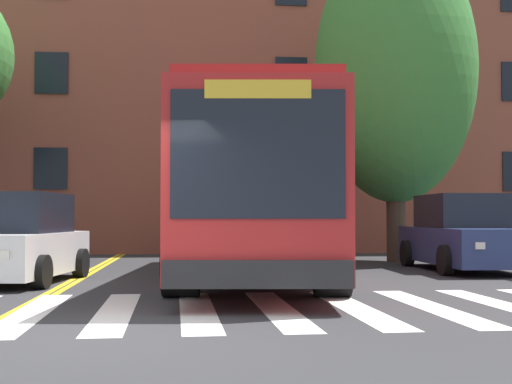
{
  "coord_description": "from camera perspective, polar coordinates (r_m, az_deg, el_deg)",
  "views": [
    {
      "loc": [
        1.07,
        -7.73,
        1.26
      ],
      "look_at": [
        2.37,
        5.95,
        1.74
      ],
      "focal_mm": 50.0,
      "sensor_mm": 36.0,
      "label": 1
    }
  ],
  "objects": [
    {
      "name": "city_bus",
      "position": [
        14.73,
        -0.04,
        -0.01
      ],
      "size": [
        3.55,
        11.65,
        3.27
      ],
      "color": "#B22323",
      "rests_on": "ground"
    },
    {
      "name": "crosswalk",
      "position": [
        9.81,
        -14.37,
        -9.28
      ],
      "size": [
        14.65,
        4.52,
        0.01
      ],
      "color": "white",
      "rests_on": "ground"
    },
    {
      "name": "ground_plane",
      "position": [
        7.9,
        -13.38,
        -11.1
      ],
      "size": [
        120.0,
        120.0,
        0.0
      ],
      "primitive_type": "plane",
      "color": "#303033"
    },
    {
      "name": "car_white_near_lane",
      "position": [
        14.4,
        -18.59,
        -3.75
      ],
      "size": [
        2.4,
        4.06,
        1.72
      ],
      "color": "white",
      "rests_on": "ground"
    },
    {
      "name": "street_tree_curbside_large",
      "position": [
        20.71,
        11.06,
        9.64
      ],
      "size": [
        5.78,
        5.62,
        9.23
      ],
      "color": "#4C3D2D",
      "rests_on": "ground"
    },
    {
      "name": "lane_line_yellow_inner",
      "position": [
        23.76,
        -11.02,
        -4.99
      ],
      "size": [
        0.12,
        36.0,
        0.01
      ],
      "primitive_type": "cube",
      "color": "gold",
      "rests_on": "ground"
    },
    {
      "name": "car_navy_far_lane",
      "position": [
        17.5,
        16.29,
        -3.39
      ],
      "size": [
        2.21,
        4.77,
        1.79
      ],
      "color": "navy",
      "rests_on": "ground"
    },
    {
      "name": "building_facade",
      "position": [
        29.07,
        -14.53,
        6.93
      ],
      "size": [
        40.51,
        8.41,
        11.46
      ],
      "color": "brown",
      "rests_on": "ground"
    },
    {
      "name": "lane_line_yellow_outer",
      "position": [
        23.74,
        -10.64,
        -4.99
      ],
      "size": [
        0.12,
        36.0,
        0.01
      ],
      "primitive_type": "cube",
      "color": "gold",
      "rests_on": "ground"
    },
    {
      "name": "car_red_behind_bus",
      "position": [
        22.78,
        -1.43,
        -2.97
      ],
      "size": [
        2.06,
        4.58,
        1.94
      ],
      "color": "#AD1E1E",
      "rests_on": "ground"
    }
  ]
}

